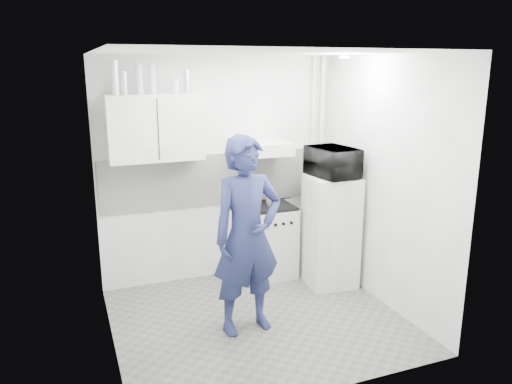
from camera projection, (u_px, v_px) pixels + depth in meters
name	position (u px, v px, depth m)	size (l,w,h in m)	color
floor	(258.00, 320.00, 5.02)	(2.80, 2.80, 0.00)	#616054
ceiling	(258.00, 52.00, 4.39)	(2.80, 2.80, 0.00)	white
wall_back	(219.00, 170.00, 5.83)	(2.80, 2.80, 0.00)	white
wall_left	(104.00, 210.00, 4.21)	(2.60, 2.60, 0.00)	white
wall_right	(383.00, 183.00, 5.20)	(2.60, 2.60, 0.00)	white
person	(247.00, 236.00, 4.64)	(0.69, 0.45, 1.89)	navy
stove	(270.00, 241.00, 6.02)	(0.53, 0.53, 0.86)	silver
fridge	(330.00, 231.00, 5.73)	(0.53, 0.53, 1.28)	white
stove_top	(270.00, 206.00, 5.91)	(0.51, 0.51, 0.03)	black
saucepan	(273.00, 202.00, 5.85)	(0.17, 0.17, 0.09)	silver
microwave	(333.00, 162.00, 5.53)	(0.40, 0.59, 0.33)	black
bottle_a	(115.00, 78.00, 5.01)	(0.08, 0.08, 0.34)	silver
bottle_b	(124.00, 83.00, 5.06)	(0.06, 0.06, 0.23)	silver
bottle_c	(139.00, 79.00, 5.10)	(0.07, 0.07, 0.30)	#B2B7BC
bottle_d	(152.00, 79.00, 5.15)	(0.07, 0.07, 0.30)	#B2B7BC
canister_b	(175.00, 86.00, 5.25)	(0.08, 0.08, 0.16)	#B2B7BC
bottle_e	(186.00, 82.00, 5.29)	(0.06, 0.06, 0.24)	silver
upper_cabinet	(155.00, 128.00, 5.28)	(1.00, 0.35, 0.70)	white
range_hood	(263.00, 148.00, 5.70)	(0.60, 0.50, 0.14)	silver
backsplash	(219.00, 179.00, 5.84)	(2.74, 0.03, 0.60)	white
pipe_a	(320.00, 164.00, 6.22)	(0.05, 0.05, 2.60)	silver
pipe_b	(312.00, 164.00, 6.18)	(0.04, 0.04, 2.60)	silver
ceiling_spot_fixture	(345.00, 57.00, 4.93)	(0.10, 0.10, 0.02)	white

